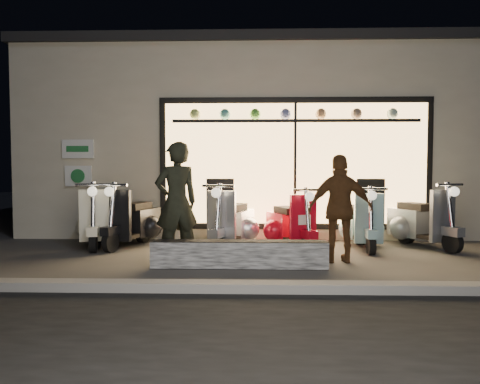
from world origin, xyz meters
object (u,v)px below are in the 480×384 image
(graffiti_barrier, at_px, (239,254))
(scooter_red, at_px, (289,225))
(man, at_px, (176,202))
(woman, at_px, (340,209))
(scooter_silver, at_px, (233,223))

(graffiti_barrier, relative_size, scooter_red, 1.75)
(graffiti_barrier, height_order, man, man)
(scooter_red, bearing_deg, man, -166.41)
(graffiti_barrier, relative_size, woman, 1.54)
(graffiti_barrier, bearing_deg, scooter_red, 63.45)
(scooter_silver, height_order, woman, woman)
(scooter_silver, bearing_deg, scooter_red, 14.82)
(graffiti_barrier, height_order, scooter_red, scooter_red)
(scooter_silver, distance_m, man, 1.65)
(graffiti_barrier, height_order, scooter_silver, scooter_silver)
(scooter_silver, height_order, scooter_red, scooter_silver)
(scooter_red, height_order, man, man)
(graffiti_barrier, xyz_separation_m, scooter_red, (0.84, 1.69, 0.23))
(scooter_red, bearing_deg, scooter_silver, 155.75)
(scooter_silver, relative_size, scooter_red, 1.08)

